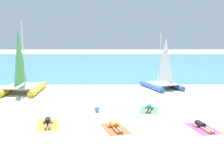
% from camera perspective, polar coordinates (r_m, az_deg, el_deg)
% --- Properties ---
extents(ground_plane, '(120.00, 120.00, 0.00)m').
position_cam_1_polar(ground_plane, '(24.63, -0.06, -0.76)').
color(ground_plane, beige).
extents(ocean_water, '(120.00, 40.00, 0.05)m').
position_cam_1_polar(ocean_water, '(45.99, -0.18, 4.42)').
color(ocean_water, '#4C9EB7').
rests_on(ocean_water, ground).
extents(sailboat_yellow, '(2.86, 4.44, 5.76)m').
position_cam_1_polar(sailboat_yellow, '(23.71, -17.91, 0.41)').
color(sailboat_yellow, yellow).
rests_on(sailboat_yellow, ground).
extents(sailboat_blue, '(3.54, 4.36, 4.92)m').
position_cam_1_polar(sailboat_blue, '(24.60, 10.28, 0.80)').
color(sailboat_blue, blue).
rests_on(sailboat_blue, ground).
extents(towel_leftmost, '(1.45, 2.08, 0.01)m').
position_cam_1_polar(towel_leftmost, '(15.08, -13.07, -8.19)').
color(towel_leftmost, yellow).
rests_on(towel_leftmost, ground).
extents(sunbather_leftmost, '(0.70, 1.56, 0.30)m').
position_cam_1_polar(sunbather_leftmost, '(15.10, -13.08, -7.66)').
color(sunbather_leftmost, black).
rests_on(sunbather_leftmost, towel_leftmost).
extents(towel_center_left, '(1.61, 2.14, 0.01)m').
position_cam_1_polar(towel_center_left, '(14.14, 0.57, -9.17)').
color(towel_center_left, '#EA5933').
rests_on(towel_center_left, ground).
extents(sunbather_center_left, '(0.83, 1.54, 0.30)m').
position_cam_1_polar(sunbather_center_left, '(14.16, 0.49, -8.60)').
color(sunbather_center_left, orange).
rests_on(sunbather_center_left, towel_center_left).
extents(towel_center_right, '(1.47, 2.09, 0.01)m').
position_cam_1_polar(towel_center_right, '(17.62, 7.57, -5.32)').
color(towel_center_right, '#4CB266').
rests_on(towel_center_right, ground).
extents(sunbather_center_right, '(0.71, 1.56, 0.30)m').
position_cam_1_polar(sunbather_center_right, '(17.65, 7.59, -4.87)').
color(sunbather_center_right, '#268CCC').
rests_on(sunbather_center_right, towel_center_right).
extents(towel_rightmost, '(1.50, 2.10, 0.01)m').
position_cam_1_polar(towel_rightmost, '(14.92, 18.08, -8.65)').
color(towel_rightmost, '#D84C99').
rests_on(towel_rightmost, ground).
extents(sunbather_rightmost, '(0.74, 1.56, 0.30)m').
position_cam_1_polar(sunbather_rightmost, '(14.93, 17.98, -8.11)').
color(sunbather_rightmost, black).
rests_on(sunbather_rightmost, towel_rightmost).
extents(beach_ball, '(0.32, 0.32, 0.32)m').
position_cam_1_polar(beach_ball, '(17.05, -3.13, -5.22)').
color(beach_ball, '#337FE5').
rests_on(beach_ball, ground).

